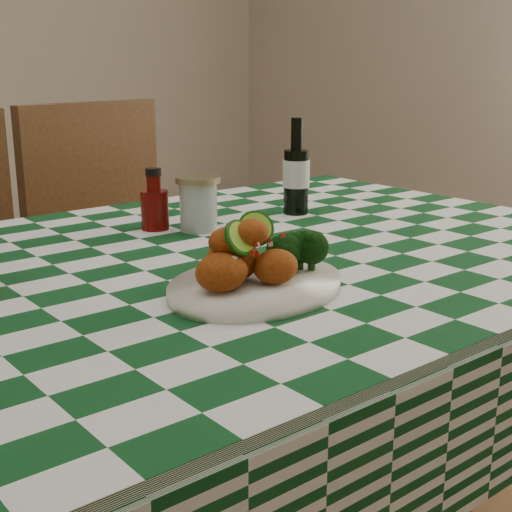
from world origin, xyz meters
TOP-DOWN VIEW (x-y plane):
  - dining_table at (0.00, 0.00)m, footprint 1.66×1.06m
  - plate at (-0.03, -0.20)m, footprint 0.34×0.29m
  - fried_chicken_pile at (-0.05, -0.20)m, footprint 0.15×0.11m
  - broccoli_side at (0.05, -0.18)m, footprint 0.08×0.08m
  - ketchup_bottle at (0.06, 0.24)m, footprint 0.06×0.06m
  - mason_jar at (0.13, 0.18)m, footprint 0.12×0.12m
  - beer_bottle at (0.39, 0.18)m, footprint 0.07×0.07m
  - wooden_chair_right at (0.31, 0.75)m, footprint 0.51×0.53m

SIDE VIEW (x-z plane):
  - dining_table at x=0.00m, z-range 0.00..0.79m
  - wooden_chair_right at x=0.31m, z-range 0.00..1.00m
  - plate at x=-0.03m, z-range 0.79..0.80m
  - broccoli_side at x=0.05m, z-range 0.80..0.86m
  - mason_jar at x=0.13m, z-range 0.79..0.90m
  - ketchup_bottle at x=0.06m, z-range 0.79..0.91m
  - fried_chicken_pile at x=-0.05m, z-range 0.80..0.90m
  - beer_bottle at x=0.39m, z-range 0.79..1.00m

